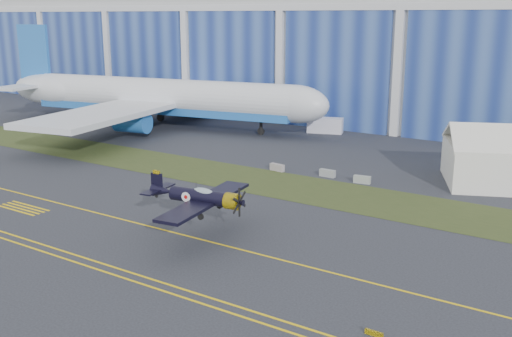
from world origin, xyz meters
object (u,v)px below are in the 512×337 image
Objects in this scene: jetliner at (159,58)px; shipping_container at (325,125)px; tug at (498,147)px; warbird at (199,196)px.

shipping_container is (27.00, 10.73, -10.81)m from jetliner.
jetliner is 56.96m from tug.
warbird is 51.98m from shipping_container.
tug is at bearing 1.34° from jetliner.
jetliner reaches higher than tug.
jetliner is at bearing 127.39° from warbird.
warbird reaches higher than shipping_container.
warbird is 56.96m from jetliner.
shipping_container is at bearing -156.75° from tug.
warbird is at bearing -54.84° from jetliner.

